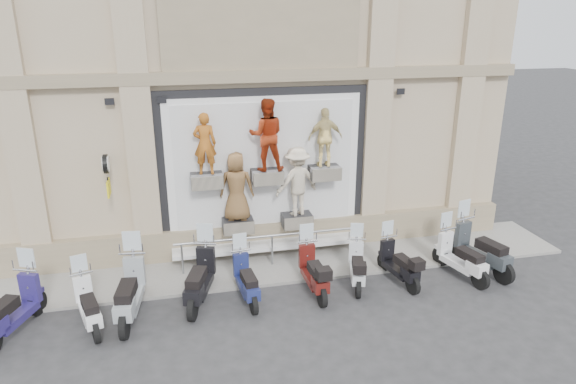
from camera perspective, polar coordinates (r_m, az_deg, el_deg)
name	(u,v)px	position (r m, az deg, el deg)	size (l,w,h in m)	color
ground	(290,307)	(11.95, 0.18, -12.66)	(90.00, 90.00, 0.00)	#2D2D30
sidewalk	(272,264)	(13.72, -1.83, -7.99)	(16.00, 2.20, 0.08)	#97958F
building	(239,24)	(17.04, -5.42, 18.11)	(14.00, 8.60, 12.00)	tan
shop_vitrine	(269,172)	(13.42, -2.12, 2.29)	(5.60, 0.99, 4.30)	black
guard_rail	(272,251)	(13.44, -1.76, -6.57)	(5.06, 0.10, 0.93)	#9EA0A5
clock_sign_bracket	(107,170)	(12.94, -19.51, 2.35)	(0.10, 0.80, 1.02)	black
scooter_a	(10,299)	(12.07, -28.46, -10.40)	(0.59, 2.02, 1.64)	navy
scooter_b	(87,297)	(11.72, -21.44, -10.78)	(0.52, 1.77, 1.44)	white
scooter_c	(129,282)	(11.69, -17.28, -9.49)	(0.63, 2.15, 1.74)	gray
scooter_d	(200,269)	(11.92, -9.81, -8.44)	(0.60, 2.06, 1.67)	black
scooter_e	(246,272)	(11.93, -4.68, -8.83)	(0.51, 1.76, 1.43)	navy
scooter_f	(314,263)	(12.20, 2.86, -7.91)	(0.54, 1.86, 1.51)	#4C100D
scooter_g	(357,259)	(12.65, 7.72, -7.34)	(0.50, 1.71, 1.39)	silver
scooter_h	(399,256)	(12.92, 12.24, -6.96)	(0.51, 1.74, 1.41)	black
scooter_i	(462,249)	(13.55, 18.74, -6.02)	(0.55, 1.89, 1.54)	silver
scooter_j	(482,240)	(14.00, 20.76, -5.02)	(0.62, 2.12, 1.73)	#2D3337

